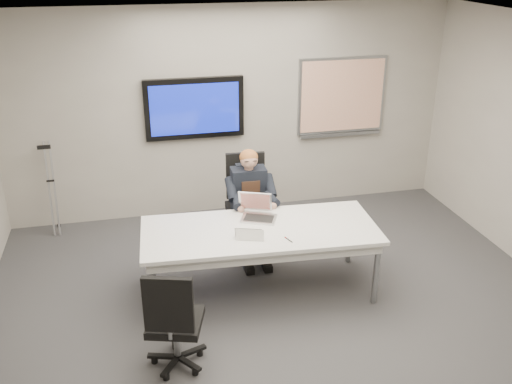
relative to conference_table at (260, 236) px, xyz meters
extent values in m
cube|color=#373739|center=(0.13, -0.83, -0.67)|extent=(6.00, 6.00, 0.02)
cube|color=white|center=(0.13, -0.83, 2.13)|extent=(6.00, 6.00, 0.02)
cube|color=#A09990|center=(0.13, 2.17, 0.73)|extent=(6.00, 0.02, 2.80)
cube|color=silver|center=(0.00, 0.00, 0.07)|extent=(2.50, 1.17, 0.04)
cube|color=silver|center=(0.00, 0.00, -0.02)|extent=(2.40, 1.06, 0.10)
cylinder|color=gray|center=(-1.17, -0.36, -0.31)|extent=(0.06, 0.06, 0.71)
cylinder|color=gray|center=(1.11, -0.50, -0.31)|extent=(0.06, 0.06, 0.71)
cylinder|color=gray|center=(-1.11, 0.50, -0.31)|extent=(0.06, 0.06, 0.71)
cylinder|color=gray|center=(1.17, 0.36, -0.31)|extent=(0.06, 0.06, 0.71)
cube|color=black|center=(-0.37, 2.12, 0.83)|extent=(1.30, 0.08, 0.80)
cube|color=#0D1A90|center=(-0.37, 2.07, 0.83)|extent=(1.16, 0.01, 0.66)
cube|color=gray|center=(1.68, 2.14, 0.88)|extent=(1.25, 0.04, 1.05)
cube|color=white|center=(1.68, 2.12, 0.88)|extent=(1.18, 0.01, 0.98)
cube|color=gray|center=(1.68, 2.11, 0.33)|extent=(1.18, 0.05, 0.04)
cylinder|color=gray|center=(0.08, 0.93, -0.35)|extent=(0.07, 0.07, 0.40)
cube|color=black|center=(0.08, 0.93, -0.15)|extent=(0.56, 0.56, 0.08)
cube|color=black|center=(0.10, 1.17, 0.21)|extent=(0.47, 0.10, 0.58)
cylinder|color=gray|center=(-0.99, -0.99, -0.39)|extent=(0.06, 0.06, 0.35)
cube|color=black|center=(-0.99, -0.99, -0.21)|extent=(0.56, 0.56, 0.07)
cube|color=black|center=(-1.05, -1.19, 0.11)|extent=(0.41, 0.17, 0.51)
cube|color=black|center=(0.08, 0.89, 0.13)|extent=(0.41, 0.24, 0.56)
cube|color=#362116|center=(0.08, 0.77, 0.16)|extent=(0.21, 0.02, 0.27)
sphere|color=tan|center=(0.08, 0.86, 0.53)|extent=(0.20, 0.20, 0.20)
ellipsoid|color=brown|center=(0.08, 0.88, 0.56)|extent=(0.21, 0.21, 0.18)
cube|color=silver|center=(0.04, 0.22, 0.10)|extent=(0.44, 0.38, 0.02)
cube|color=black|center=(0.04, 0.20, 0.11)|extent=(0.35, 0.29, 0.00)
cube|color=silver|center=(0.04, 0.38, 0.22)|extent=(0.37, 0.23, 0.24)
cube|color=red|center=(0.04, 0.37, 0.23)|extent=(0.32, 0.19, 0.20)
cylinder|color=black|center=(0.22, -0.31, 0.09)|extent=(0.05, 0.13, 0.01)
camera|label=1|loc=(-1.24, -5.13, 2.79)|focal=40.00mm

